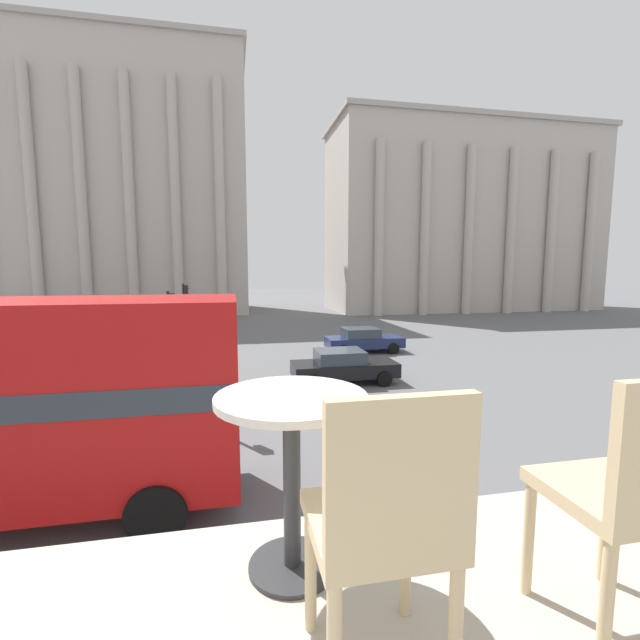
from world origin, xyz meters
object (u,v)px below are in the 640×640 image
at_px(cafe_dining_table, 292,442).
at_px(plaza_building_left, 122,186).
at_px(traffic_light_mid, 171,319).
at_px(pedestrian_black, 143,316).
at_px(cafe_chair_0, 385,521).
at_px(traffic_light_near, 205,345).
at_px(pedestrian_white, 161,324).
at_px(plaza_building_right, 461,220).
at_px(pedestrian_olive, 179,395).
at_px(car_black, 343,366).
at_px(car_navy, 363,340).
at_px(cafe_chair_1, 631,490).
at_px(pedestrian_yellow, 133,318).
at_px(traffic_light_far, 185,304).

relative_size(cafe_dining_table, plaza_building_left, 0.03).
xyz_separation_m(traffic_light_mid, pedestrian_black, (-4.06, 14.97, -1.33)).
xyz_separation_m(cafe_chair_0, traffic_light_near, (-1.22, 11.45, -1.46)).
distance_m(plaza_building_left, traffic_light_near, 39.24).
bearing_deg(pedestrian_black, pedestrian_white, -120.14).
bearing_deg(pedestrian_white, cafe_dining_table, 138.13).
relative_size(plaza_building_right, pedestrian_olive, 17.08).
relative_size(cafe_dining_table, car_black, 0.17).
xyz_separation_m(plaza_building_left, car_navy, (18.02, -26.44, -12.49)).
distance_m(car_navy, pedestrian_olive, 13.24).
height_order(plaza_building_right, pedestrian_white, plaza_building_right).
bearing_deg(cafe_chair_0, cafe_chair_1, -6.43).
relative_size(traffic_light_mid, pedestrian_yellow, 2.13).
bearing_deg(cafe_chair_0, traffic_light_near, 89.60).
relative_size(car_navy, pedestrian_yellow, 2.47).
height_order(traffic_light_mid, pedestrian_white, traffic_light_mid).
distance_m(plaza_building_right, traffic_light_near, 43.33).
relative_size(plaza_building_left, car_navy, 6.29).
relative_size(cafe_dining_table, pedestrian_white, 0.46).
bearing_deg(car_navy, pedestrian_olive, -146.85).
xyz_separation_m(cafe_chair_1, pedestrian_olive, (-2.78, 11.26, -2.85)).
bearing_deg(traffic_light_mid, traffic_light_far, 91.63).
xyz_separation_m(plaza_building_right, pedestrian_yellow, (-33.29, -11.86, -9.18)).
bearing_deg(cafe_chair_1, pedestrian_white, 104.10).
height_order(traffic_light_far, car_black, traffic_light_far).
bearing_deg(car_black, plaza_building_right, 66.37).
bearing_deg(plaza_building_left, cafe_dining_table, -76.66).
relative_size(traffic_light_far, pedestrian_black, 2.04).
bearing_deg(pedestrian_black, cafe_chair_1, -129.95).
xyz_separation_m(cafe_chair_1, plaza_building_left, (-12.22, 47.79, 9.31)).
distance_m(plaza_building_left, pedestrian_yellow, 19.67).
bearing_deg(pedestrian_yellow, car_black, -118.72).
xyz_separation_m(cafe_dining_table, pedestrian_olive, (-1.77, 10.71, -2.87)).
xyz_separation_m(plaza_building_right, pedestrian_olive, (-27.47, -33.40, -9.13)).
bearing_deg(pedestrian_white, pedestrian_black, -28.63).
xyz_separation_m(plaza_building_left, plaza_building_right, (36.91, -3.12, -3.04)).
height_order(car_black, pedestrian_yellow, pedestrian_yellow).
distance_m(cafe_chair_1, traffic_light_mid, 19.02).
relative_size(traffic_light_near, pedestrian_white, 2.33).
relative_size(cafe_dining_table, traffic_light_mid, 0.20).
height_order(traffic_light_mid, traffic_light_far, traffic_light_far).
height_order(traffic_light_far, pedestrian_black, traffic_light_far).
bearing_deg(cafe_chair_0, pedestrian_white, 93.69).
bearing_deg(car_navy, traffic_light_mid, 179.60).
bearing_deg(traffic_light_mid, car_navy, 16.07).
distance_m(traffic_light_near, traffic_light_far, 15.29).
relative_size(traffic_light_near, car_black, 0.88).
distance_m(cafe_dining_table, pedestrian_yellow, 33.26).
bearing_deg(cafe_chair_1, cafe_chair_0, -177.61).
distance_m(pedestrian_black, pedestrian_yellow, 0.94).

